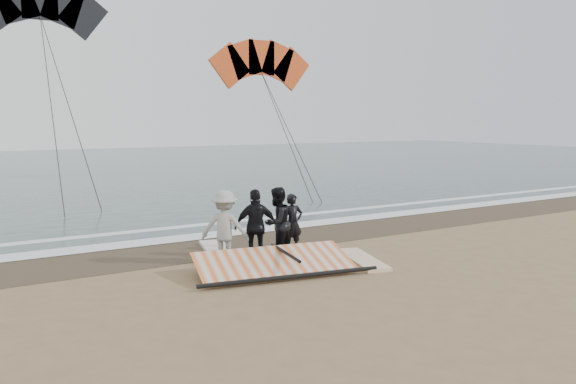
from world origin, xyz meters
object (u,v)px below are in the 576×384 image
man_main (293,223)px  board_cream (218,251)px  board_white (362,259)px  sail_rig (269,264)px

man_main → board_cream: 2.12m
board_cream → board_white: bearing=-31.0°
board_cream → sail_rig: bearing=-71.1°
man_main → board_white: 2.13m
board_white → board_cream: size_ratio=0.91×
board_white → sail_rig: bearing=-170.9°
board_cream → sail_rig: (0.23, -2.37, 0.14)m
man_main → board_cream: size_ratio=0.64×
man_main → sail_rig: size_ratio=0.38×
board_white → man_main: bearing=135.0°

